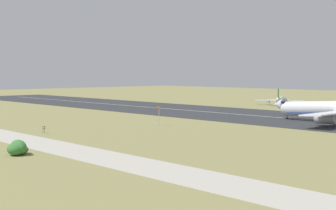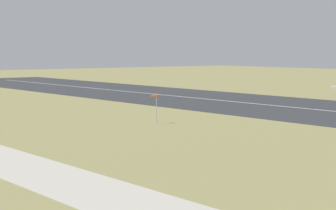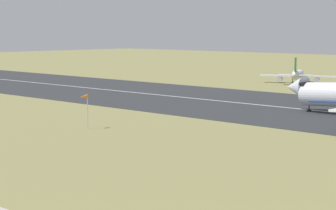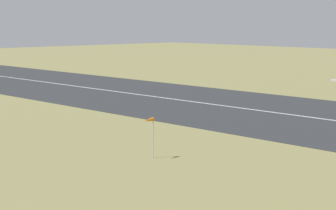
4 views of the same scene
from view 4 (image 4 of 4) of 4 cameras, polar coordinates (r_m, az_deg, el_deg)
The scene contains 4 objects.
ground_plane at distance 93.86m, azimuth -9.34°, elevation -5.08°, with size 659.86×659.86×0.00m, color olive.
runway_strip at distance 137.43m, azimuth 12.85°, elevation -1.13°, with size 419.86×53.55×0.06m, color #2B2D30.
runway_centreline at distance 137.43m, azimuth 12.85°, elevation -1.12°, with size 377.88×0.70×0.01m, color silver.
windsock_pole at distance 94.72m, azimuth -1.65°, elevation -1.54°, with size 1.11×2.29×6.07m.
Camera 4 is at (76.74, 12.12, 20.41)m, focal length 70.00 mm.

